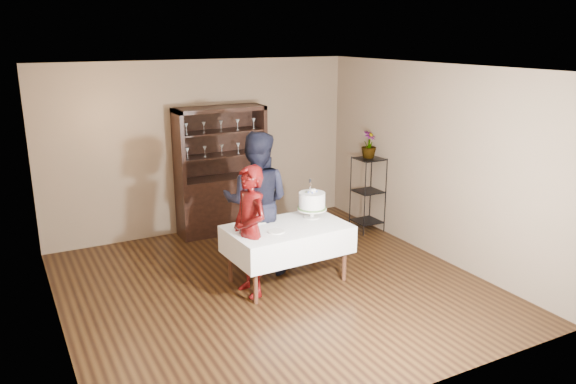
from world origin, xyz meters
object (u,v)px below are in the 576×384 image
(cake, at_px, (312,202))
(potted_plant, at_px, (369,145))
(plant_etagere, at_px, (368,191))
(cake_table, at_px, (287,239))
(china_hutch, at_px, (222,191))
(woman, at_px, (250,231))
(man, at_px, (257,202))

(cake, distance_m, potted_plant, 1.95)
(plant_etagere, bearing_deg, cake_table, -151.24)
(china_hutch, bearing_deg, woman, -103.05)
(cake, bearing_deg, china_hutch, 103.08)
(cake_table, xyz_separation_m, man, (-0.17, 0.55, 0.37))
(woman, bearing_deg, china_hutch, 159.57)
(china_hutch, xyz_separation_m, potted_plant, (2.09, -1.02, 0.73))
(china_hutch, distance_m, plant_etagere, 2.33)
(man, bearing_deg, cake_table, 141.67)
(china_hutch, distance_m, woman, 2.34)
(plant_etagere, xyz_separation_m, man, (-2.22, -0.58, 0.29))
(cake_table, relative_size, cake, 2.88)
(china_hutch, distance_m, cake_table, 2.18)
(man, height_order, potted_plant, man)
(china_hutch, distance_m, man, 1.66)
(plant_etagere, distance_m, man, 2.32)
(plant_etagere, height_order, cake_table, plant_etagere)
(man, bearing_deg, cake, -178.06)
(woman, distance_m, man, 0.76)
(cake_table, height_order, man, man)
(china_hutch, height_order, cake_table, china_hutch)
(woman, height_order, man, man)
(cake_table, distance_m, man, 0.68)
(plant_etagere, bearing_deg, man, -165.33)
(plant_etagere, xyz_separation_m, potted_plant, (0.01, 0.03, 0.75))
(china_hutch, relative_size, plant_etagere, 1.67)
(potted_plant, bearing_deg, cake_table, -150.69)
(cake_table, height_order, woman, woman)
(plant_etagere, relative_size, cake, 2.25)
(man, bearing_deg, woman, 93.59)
(cake_table, bearing_deg, cake, 19.09)
(man, height_order, cake, man)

